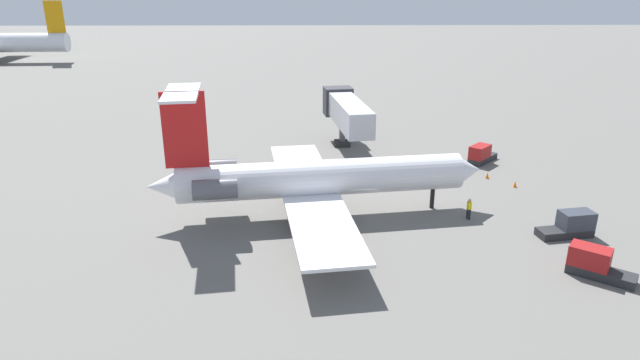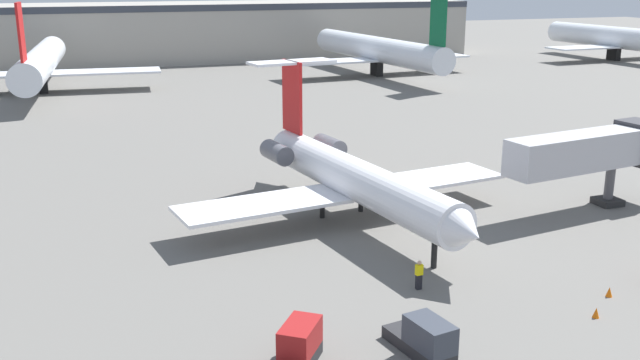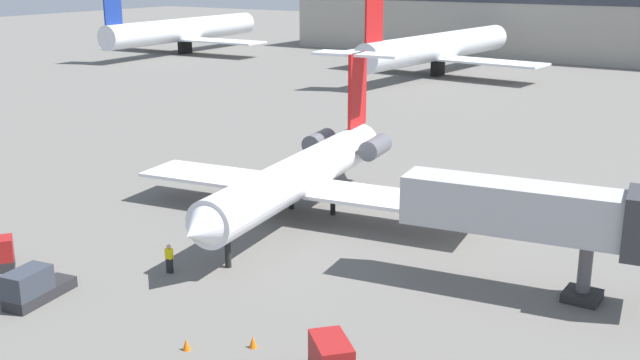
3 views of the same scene
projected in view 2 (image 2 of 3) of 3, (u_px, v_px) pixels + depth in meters
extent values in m
cube|color=#66635E|center=(377.00, 238.00, 48.19)|extent=(400.00, 400.00, 0.10)
cylinder|color=white|center=(356.00, 179.00, 50.10)|extent=(5.87, 22.54, 2.83)
cone|color=white|center=(466.00, 232.00, 39.89)|extent=(2.97, 2.55, 2.69)
cone|color=white|center=(283.00, 144.00, 60.39)|extent=(2.74, 2.91, 2.41)
cube|color=white|center=(426.00, 179.00, 54.22)|extent=(12.06, 5.94, 0.24)
cube|color=white|center=(263.00, 204.00, 48.29)|extent=(12.06, 5.94, 0.24)
cylinder|color=#595960|center=(329.00, 146.00, 57.99)|extent=(1.92, 3.38, 1.50)
cylinder|color=#595960|center=(277.00, 153.00, 55.92)|extent=(1.92, 3.38, 1.50)
cube|color=red|center=(292.00, 97.00, 57.60)|extent=(0.68, 3.20, 5.70)
cube|color=white|center=(292.00, 62.00, 56.84)|extent=(7.06, 3.31, 0.20)
cylinder|color=black|center=(434.00, 254.00, 42.91)|extent=(0.36, 0.36, 1.74)
cylinder|color=black|center=(361.00, 200.00, 53.14)|extent=(0.36, 0.36, 1.74)
cylinder|color=black|center=(322.00, 206.00, 51.71)|extent=(0.36, 0.36, 1.74)
cube|color=#ADADB2|center=(583.00, 151.00, 52.21)|extent=(13.07, 4.38, 2.60)
cube|color=#333338|center=(640.00, 142.00, 54.91)|extent=(2.83, 3.51, 3.20)
cylinder|color=#4C4C51|center=(609.00, 184.00, 54.45)|extent=(0.70, 0.70, 3.24)
cube|color=#262626|center=(607.00, 202.00, 54.82)|extent=(1.80, 1.80, 0.50)
cube|color=black|center=(419.00, 282.00, 40.11)|extent=(0.34, 0.27, 0.85)
cube|color=yellow|center=(419.00, 270.00, 39.91)|extent=(0.42, 0.29, 0.60)
sphere|color=tan|center=(419.00, 263.00, 39.80)|extent=(0.24, 0.24, 0.24)
cube|color=maroon|center=(300.00, 337.00, 32.30)|extent=(2.57, 2.76, 1.30)
cube|color=#262628|center=(418.00, 346.00, 33.49)|extent=(2.03, 4.17, 0.60)
cube|color=#333842|center=(430.00, 334.00, 32.55)|extent=(1.77, 2.59, 1.30)
cone|color=orange|center=(596.00, 313.00, 36.80)|extent=(0.36, 0.36, 0.55)
cone|color=orange|center=(609.00, 292.00, 39.21)|extent=(0.36, 0.36, 0.55)
cube|color=#9E998E|center=(156.00, 32.00, 143.89)|extent=(128.44, 20.55, 11.25)
cube|color=#333842|center=(162.00, 9.00, 133.39)|extent=(128.44, 0.60, 1.20)
cylinder|color=silver|center=(41.00, 62.00, 105.40)|extent=(7.60, 40.46, 4.19)
cube|color=red|center=(21.00, 32.00, 87.03)|extent=(0.64, 4.01, 7.00)
cube|color=silver|center=(42.00, 74.00, 105.87)|extent=(34.20, 8.85, 0.30)
cube|color=black|center=(43.00, 84.00, 106.31)|extent=(1.20, 2.80, 2.40)
cylinder|color=silver|center=(377.00, 49.00, 123.22)|extent=(7.37, 40.83, 4.19)
cube|color=#0C5933|center=(438.00, 22.00, 105.63)|extent=(0.61, 4.01, 7.00)
cube|color=silver|center=(377.00, 59.00, 123.68)|extent=(34.49, 8.66, 0.30)
cube|color=black|center=(377.00, 69.00, 124.12)|extent=(1.20, 2.80, 2.40)
cylinder|color=silver|center=(615.00, 37.00, 145.49)|extent=(5.97, 35.93, 4.26)
cube|color=silver|center=(614.00, 46.00, 145.96)|extent=(30.30, 7.44, 0.30)
cube|color=black|center=(614.00, 54.00, 146.40)|extent=(1.20, 2.80, 2.40)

